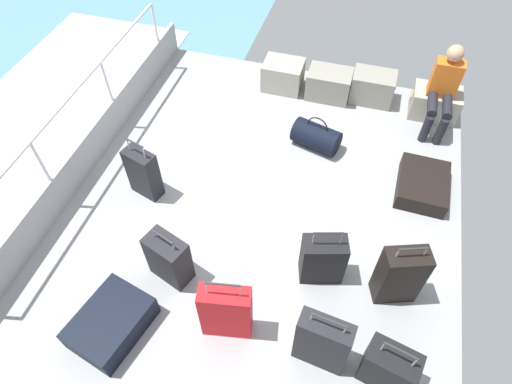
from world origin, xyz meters
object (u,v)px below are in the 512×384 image
(cargo_crate_2, at_px, (372,87))
(paper_cup, at_px, (330,241))
(suitcase_1, at_px, (169,259))
(suitcase_4, at_px, (389,368))
(suitcase_7, at_px, (400,275))
(suitcase_2, at_px, (111,323))
(cargo_crate_3, at_px, (435,103))
(suitcase_6, at_px, (422,185))
(suitcase_8, at_px, (323,259))
(suitcase_5, at_px, (226,312))
(passenger_seated, at_px, (444,88))
(cargo_crate_0, at_px, (283,75))
(duffel_bag, at_px, (316,136))
(cargo_crate_1, at_px, (329,84))
(suitcase_3, at_px, (322,342))
(suitcase_0, at_px, (143,173))

(cargo_crate_2, xyz_separation_m, paper_cup, (-0.12, -2.55, -0.16))
(suitcase_1, relative_size, suitcase_4, 1.03)
(cargo_crate_2, height_order, suitcase_7, suitcase_7)
(suitcase_2, bearing_deg, cargo_crate_2, 65.07)
(paper_cup, bearing_deg, suitcase_2, -139.68)
(cargo_crate_3, distance_m, suitcase_6, 1.44)
(suitcase_4, distance_m, suitcase_8, 1.11)
(cargo_crate_3, height_order, suitcase_1, suitcase_1)
(suitcase_2, distance_m, suitcase_5, 1.08)
(passenger_seated, bearing_deg, suitcase_2, -125.81)
(cargo_crate_0, height_order, suitcase_7, suitcase_7)
(suitcase_4, bearing_deg, suitcase_6, 84.85)
(cargo_crate_2, height_order, duffel_bag, duffel_bag)
(suitcase_5, bearing_deg, cargo_crate_1, 85.71)
(cargo_crate_0, distance_m, suitcase_3, 3.90)
(suitcase_3, distance_m, suitcase_7, 1.00)
(passenger_seated, distance_m, suitcase_4, 3.54)
(suitcase_3, height_order, suitcase_5, suitcase_5)
(suitcase_0, height_order, suitcase_8, suitcase_0)
(paper_cup, bearing_deg, suitcase_4, -60.84)
(suitcase_7, bearing_deg, cargo_crate_3, 84.54)
(suitcase_2, xyz_separation_m, suitcase_8, (1.73, 1.11, 0.15))
(cargo_crate_3, relative_size, paper_cup, 6.49)
(suitcase_5, xyz_separation_m, suitcase_7, (1.43, 0.79, 0.01))
(cargo_crate_0, xyz_separation_m, passenger_seated, (2.10, -0.20, 0.37))
(cargo_crate_3, xyz_separation_m, duffel_bag, (-1.40, -1.05, -0.03))
(suitcase_3, bearing_deg, suitcase_8, 99.96)
(duffel_bag, bearing_deg, suitcase_4, -66.83)
(passenger_seated, xyz_separation_m, suitcase_6, (-0.07, -1.25, -0.46))
(cargo_crate_2, xyz_separation_m, suitcase_3, (-0.00, -3.76, 0.14))
(suitcase_3, height_order, suitcase_4, suitcase_3)
(suitcase_5, height_order, suitcase_8, suitcase_5)
(suitcase_5, bearing_deg, suitcase_8, 48.08)
(paper_cup, bearing_deg, passenger_seated, 67.16)
(passenger_seated, height_order, duffel_bag, passenger_seated)
(suitcase_3, bearing_deg, suitcase_0, 149.64)
(cargo_crate_0, xyz_separation_m, suitcase_8, (1.11, -2.86, 0.08))
(cargo_crate_1, xyz_separation_m, suitcase_3, (0.59, -3.68, 0.15))
(passenger_seated, relative_size, suitcase_7, 1.32)
(suitcase_0, relative_size, paper_cup, 7.98)
(passenger_seated, distance_m, suitcase_8, 2.86)
(passenger_seated, height_order, suitcase_2, passenger_seated)
(cargo_crate_1, relative_size, paper_cup, 6.33)
(cargo_crate_1, bearing_deg, suitcase_5, -94.29)
(suitcase_8, bearing_deg, suitcase_0, 166.54)
(passenger_seated, height_order, suitcase_3, passenger_seated)
(suitcase_0, height_order, paper_cup, suitcase_0)
(suitcase_8, xyz_separation_m, paper_cup, (0.03, 0.39, -0.24))
(suitcase_3, bearing_deg, paper_cup, 95.27)
(cargo_crate_3, relative_size, suitcase_0, 0.81)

